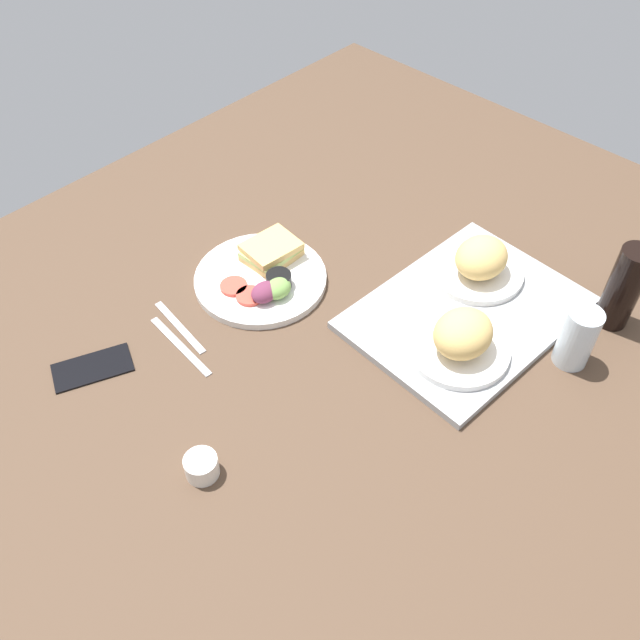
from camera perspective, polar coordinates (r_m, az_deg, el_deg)
The scene contains 11 objects.
ground_plane at distance 137.68cm, azimuth -0.33°, elevation -0.48°, with size 190.00×150.00×3.00cm, color #4C3828.
serving_tray at distance 140.03cm, azimuth 12.02°, elevation 0.59°, with size 45.00×33.00×1.60cm, color #9EA0A3.
bread_plate_near at distance 144.69cm, azimuth 13.06°, elevation 4.67°, with size 19.63×19.63×9.32cm.
bread_plate_far at distance 128.79cm, azimuth 11.63°, elevation -1.53°, with size 19.22×19.22×9.52cm.
plate_with_salad at distance 143.84cm, azimuth -4.63°, elevation 3.76°, with size 27.57×27.57×5.40cm.
drinking_glass at distance 133.72cm, azimuth 20.56°, elevation -1.37°, with size 6.43×6.43×12.56cm, color silver.
soda_bottle at distance 142.40cm, azimuth 23.88°, elevation 2.48°, with size 6.40×6.40×18.07cm, color black.
espresso_cup at distance 115.99cm, azimuth -9.79°, elevation -11.87°, with size 5.60×5.60×4.00cm, color silver.
fork at distance 137.95cm, azimuth -11.55°, elevation -0.54°, with size 17.00×1.40×0.50cm, color #B7B7BC.
knife at distance 134.59cm, azimuth -11.50°, elevation -2.09°, with size 19.00×1.40×0.50cm, color #B7B7BC.
cell_phone at distance 135.16cm, azimuth -18.35°, elevation -3.72°, with size 14.40×7.20×0.80cm, color black.
Camera 1 is at (66.43, 64.74, 100.24)cm, focal length 38.62 mm.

